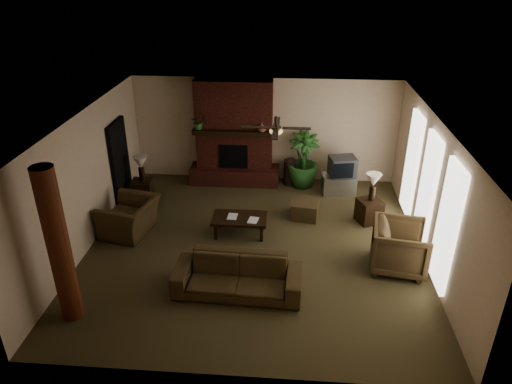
# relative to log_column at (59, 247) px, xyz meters

# --- Properties ---
(room_shell) EXTENTS (7.00, 7.00, 7.00)m
(room_shell) POSITION_rel_log_column_xyz_m (2.95, 2.40, 0.00)
(room_shell) COLOR #4D4126
(room_shell) RESTS_ON ground
(fireplace) EXTENTS (2.40, 0.70, 2.80)m
(fireplace) POSITION_rel_log_column_xyz_m (2.15, 5.62, -0.24)
(fireplace) COLOR #552016
(fireplace) RESTS_ON ground
(windows) EXTENTS (0.08, 3.65, 2.35)m
(windows) POSITION_rel_log_column_xyz_m (6.40, 2.60, -0.05)
(windows) COLOR white
(windows) RESTS_ON ground
(log_column) EXTENTS (0.36, 0.36, 2.80)m
(log_column) POSITION_rel_log_column_xyz_m (0.00, 0.00, 0.00)
(log_column) COLOR brown
(log_column) RESTS_ON ground
(doorway) EXTENTS (0.10, 1.00, 2.10)m
(doorway) POSITION_rel_log_column_xyz_m (-0.49, 4.20, -0.35)
(doorway) COLOR black
(doorway) RESTS_ON ground
(ceiling_fan) EXTENTS (1.35, 1.35, 0.37)m
(ceiling_fan) POSITION_rel_log_column_xyz_m (3.35, 2.70, 1.13)
(ceiling_fan) COLOR black
(ceiling_fan) RESTS_ON ceiling
(sofa) EXTENTS (2.36, 0.79, 0.91)m
(sofa) POSITION_rel_log_column_xyz_m (2.77, 0.88, -0.94)
(sofa) COLOR #47361E
(sofa) RESTS_ON ground
(armchair_left) EXTENTS (1.00, 1.33, 1.04)m
(armchair_left) POSITION_rel_log_column_xyz_m (0.13, 2.76, -0.88)
(armchair_left) COLOR #47361E
(armchair_left) RESTS_ON ground
(armchair_right) EXTENTS (1.14, 1.19, 1.07)m
(armchair_right) POSITION_rel_log_column_xyz_m (5.85, 1.84, -0.86)
(armchair_right) COLOR #47361E
(armchair_right) RESTS_ON ground
(coffee_table) EXTENTS (1.20, 0.70, 0.43)m
(coffee_table) POSITION_rel_log_column_xyz_m (2.58, 2.87, -1.03)
(coffee_table) COLOR black
(coffee_table) RESTS_ON ground
(ottoman) EXTENTS (0.69, 0.69, 0.40)m
(ottoman) POSITION_rel_log_column_xyz_m (4.05, 3.76, -1.20)
(ottoman) COLOR #47361E
(ottoman) RESTS_ON ground
(tv_stand) EXTENTS (0.90, 0.59, 0.50)m
(tv_stand) POSITION_rel_log_column_xyz_m (4.93, 5.13, -1.15)
(tv_stand) COLOR #B5B6B8
(tv_stand) RESTS_ON ground
(tv) EXTENTS (0.74, 0.65, 0.52)m
(tv) POSITION_rel_log_column_xyz_m (4.99, 5.08, -0.64)
(tv) COLOR #343436
(tv) RESTS_ON tv_stand
(floor_vase) EXTENTS (0.34, 0.34, 0.77)m
(floor_vase) POSITION_rel_log_column_xyz_m (3.66, 5.55, -0.97)
(floor_vase) COLOR black
(floor_vase) RESTS_ON ground
(floor_plant) EXTENTS (1.23, 1.67, 0.83)m
(floor_plant) POSITION_rel_log_column_xyz_m (3.99, 5.50, -0.98)
(floor_plant) COLOR #2B5E25
(floor_plant) RESTS_ON ground
(side_table_left) EXTENTS (0.53, 0.53, 0.55)m
(side_table_left) POSITION_rel_log_column_xyz_m (-0.04, 4.28, -1.12)
(side_table_left) COLOR black
(side_table_left) RESTS_ON ground
(lamp_left) EXTENTS (0.38, 0.38, 0.65)m
(lamp_left) POSITION_rel_log_column_xyz_m (-0.01, 4.30, -0.40)
(lamp_left) COLOR black
(lamp_left) RESTS_ON side_table_left
(side_table_right) EXTENTS (0.65, 0.65, 0.55)m
(side_table_right) POSITION_rel_log_column_xyz_m (5.52, 3.67, -1.12)
(side_table_right) COLOR black
(side_table_right) RESTS_ON ground
(lamp_right) EXTENTS (0.42, 0.42, 0.65)m
(lamp_right) POSITION_rel_log_column_xyz_m (5.54, 3.71, -0.40)
(lamp_right) COLOR black
(lamp_right) RESTS_ON side_table_right
(mantel_plant) EXTENTS (0.46, 0.49, 0.33)m
(mantel_plant) POSITION_rel_log_column_xyz_m (1.26, 5.40, 0.32)
(mantel_plant) COLOR #2B5E25
(mantel_plant) RESTS_ON fireplace
(mantel_vase) EXTENTS (0.25, 0.26, 0.22)m
(mantel_vase) POSITION_rel_log_column_xyz_m (2.91, 5.32, 0.27)
(mantel_vase) COLOR brown
(mantel_vase) RESTS_ON fireplace
(book_a) EXTENTS (0.22, 0.04, 0.29)m
(book_a) POSITION_rel_log_column_xyz_m (2.32, 2.86, -0.83)
(book_a) COLOR #999999
(book_a) RESTS_ON coffee_table
(book_b) EXTENTS (0.21, 0.06, 0.29)m
(book_b) POSITION_rel_log_column_xyz_m (2.79, 2.75, -0.82)
(book_b) COLOR #999999
(book_b) RESTS_ON coffee_table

